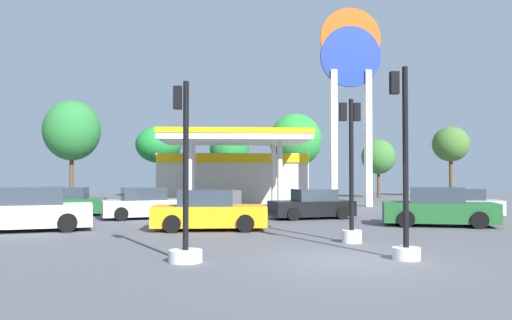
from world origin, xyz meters
name	(u,v)px	position (x,y,z in m)	size (l,w,h in m)	color
ground_plane	(346,260)	(0.00, 0.00, 0.00)	(90.00, 90.00, 0.00)	#56565B
gas_station	(232,173)	(-2.35, 25.56, 2.16)	(10.68, 13.55, 4.74)	beige
station_pole_sign	(351,80)	(5.24, 20.34, 8.25)	(3.98, 0.56, 12.95)	white
car_0	(146,204)	(-6.69, 12.26, 0.67)	(4.47, 2.87, 1.49)	black
car_1	(209,212)	(-3.59, 7.09, 0.70)	(4.32, 1.99, 1.54)	black
car_2	(460,204)	(8.67, 12.25, 0.63)	(4.15, 2.37, 1.40)	black
car_3	(438,208)	(5.78, 8.04, 0.72)	(4.78, 2.94, 1.60)	black
car_4	(29,211)	(-10.32, 7.20, 0.75)	(4.95, 3.04, 1.65)	black
car_5	(312,205)	(1.19, 11.73, 0.64)	(4.19, 2.45, 1.41)	black
car_6	(65,203)	(-11.13, 14.36, 0.65)	(4.12, 2.03, 1.44)	black
traffic_signal_0	(185,215)	(-3.98, 0.01, 1.13)	(0.82, 0.82, 4.42)	silver
traffic_signal_1	(404,200)	(1.51, 0.02, 1.49)	(0.70, 0.71, 4.86)	silver
traffic_signal_2	(351,189)	(0.95, 3.23, 1.68)	(0.65, 0.67, 4.49)	silver
tree_0	(72,131)	(-15.65, 31.28, 5.71)	(4.68, 4.68, 8.23)	brown
tree_1	(159,145)	(-8.77, 33.69, 4.71)	(4.03, 4.03, 6.36)	brown
tree_2	(229,150)	(-2.48, 33.00, 4.25)	(3.46, 3.46, 6.15)	brown
tree_3	(296,140)	(3.48, 33.59, 5.14)	(4.72, 4.72, 7.53)	brown
tree_4	(378,157)	(10.67, 32.21, 3.61)	(2.97, 2.97, 5.16)	brown
tree_5	(451,144)	(17.50, 32.78, 4.77)	(3.25, 3.25, 6.39)	brown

